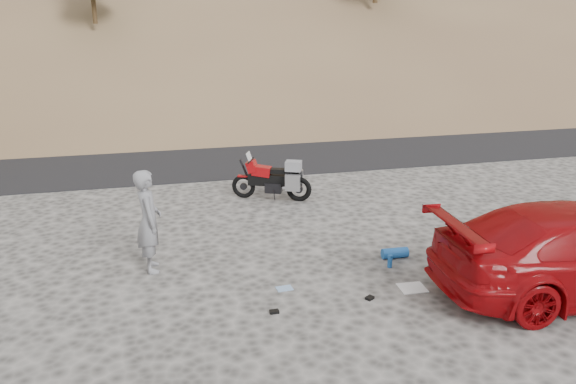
{
  "coord_description": "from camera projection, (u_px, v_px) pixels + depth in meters",
  "views": [
    {
      "loc": [
        -2.27,
        -9.86,
        4.5
      ],
      "look_at": [
        0.43,
        0.92,
        1.0
      ],
      "focal_mm": 35.0,
      "sensor_mm": 36.0,
      "label": 1
    }
  ],
  "objects": [
    {
      "name": "gear_blue_mat",
      "position": [
        395.0,
        253.0,
        10.88
      ],
      "size": [
        0.52,
        0.22,
        0.2
      ],
      "primitive_type": "cylinder",
      "rotation": [
        0.0,
        1.57,
        -0.04
      ],
      "color": "#19509A",
      "rests_on": "ground"
    },
    {
      "name": "gear_bottle",
      "position": [
        390.0,
        261.0,
        10.47
      ],
      "size": [
        0.11,
        0.11,
        0.24
      ],
      "primitive_type": "cylinder",
      "rotation": [
        0.0,
        0.0,
        -0.32
      ],
      "color": "#19509A",
      "rests_on": "ground"
    },
    {
      "name": "gear_funnel",
      "position": [
        472.0,
        268.0,
        10.27
      ],
      "size": [
        0.16,
        0.16,
        0.17
      ],
      "primitive_type": "cone",
      "rotation": [
        0.0,
        0.0,
        0.33
      ],
      "color": "red",
      "rests_on": "ground"
    },
    {
      "name": "road",
      "position": [
        219.0,
        152.0,
        19.32
      ],
      "size": [
        120.0,
        7.0,
        0.05
      ],
      "primitive_type": "cube",
      "color": "black",
      "rests_on": "ground"
    },
    {
      "name": "motorcycle",
      "position": [
        275.0,
        180.0,
        14.21
      ],
      "size": [
        1.94,
        1.07,
        1.23
      ],
      "rotation": [
        0.0,
        0.0,
        -0.42
      ],
      "color": "black",
      "rests_on": "ground"
    },
    {
      "name": "gear_glove_a",
      "position": [
        274.0,
        312.0,
        8.88
      ],
      "size": [
        0.15,
        0.1,
        0.04
      ],
      "primitive_type": "cube",
      "rotation": [
        0.0,
        0.0,
        0.0
      ],
      "color": "black",
      "rests_on": "ground"
    },
    {
      "name": "man",
      "position": [
        153.0,
        269.0,
        10.42
      ],
      "size": [
        0.51,
        0.73,
        1.91
      ],
      "primitive_type": "imported",
      "rotation": [
        0.0,
        0.0,
        1.65
      ],
      "color": "gray",
      "rests_on": "ground"
    },
    {
      "name": "ground",
      "position": [
        278.0,
        256.0,
        11.0
      ],
      "size": [
        140.0,
        140.0,
        0.0
      ],
      "primitive_type": "plane",
      "color": "#3B3A37",
      "rests_on": "ground"
    },
    {
      "name": "gear_glove_b",
      "position": [
        370.0,
        298.0,
        9.31
      ],
      "size": [
        0.17,
        0.16,
        0.05
      ],
      "primitive_type": "cube",
      "rotation": [
        0.0,
        0.0,
        0.56
      ],
      "color": "black",
      "rests_on": "ground"
    },
    {
      "name": "gear_blue_cloth",
      "position": [
        284.0,
        288.0,
        9.68
      ],
      "size": [
        0.29,
        0.22,
        0.01
      ],
      "primitive_type": "cube",
      "rotation": [
        0.0,
        0.0,
        0.06
      ],
      "color": "#7D9BC2",
      "rests_on": "ground"
    },
    {
      "name": "gear_white_cloth",
      "position": [
        412.0,
        288.0,
        9.69
      ],
      "size": [
        0.47,
        0.42,
        0.01
      ],
      "primitive_type": "cube",
      "rotation": [
        0.0,
        0.0,
        -0.06
      ],
      "color": "white",
      "rests_on": "ground"
    }
  ]
}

